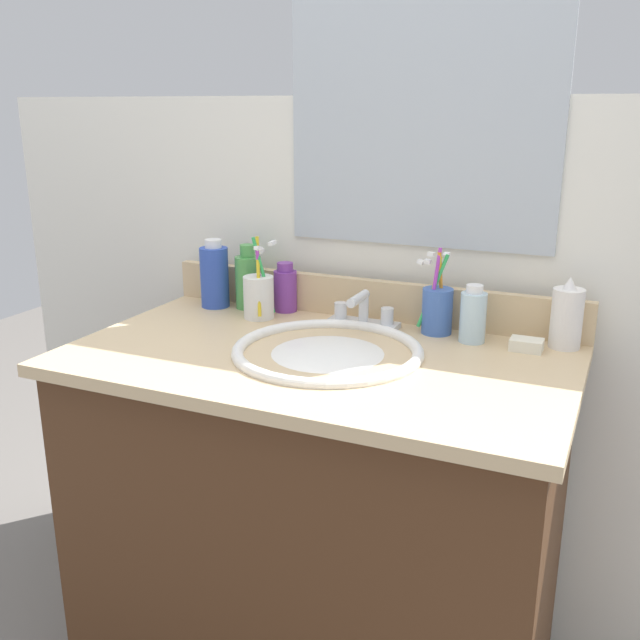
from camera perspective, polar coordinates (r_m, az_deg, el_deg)
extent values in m
cube|color=#4C2D19|center=(1.60, -0.18, -16.86)|extent=(0.95, 0.53, 0.78)
cube|color=#D1B284|center=(1.42, -0.20, -3.17)|extent=(0.99, 0.58, 0.03)
cube|color=#D1B284|center=(1.65, 3.75, 1.72)|extent=(0.99, 0.02, 0.09)
cube|color=white|center=(1.77, 4.32, -4.16)|extent=(2.09, 0.04, 1.30)
cube|color=#B2BCC6|center=(1.60, 8.04, 15.82)|extent=(0.60, 0.01, 0.56)
torus|color=white|center=(1.42, 0.61, -2.49)|extent=(0.38, 0.38, 0.02)
ellipsoid|color=white|center=(1.43, 0.60, -4.18)|extent=(0.33, 0.33, 0.11)
cylinder|color=#B2B5BA|center=(1.44, 0.60, -5.48)|extent=(0.04, 0.04, 0.01)
cube|color=silver|center=(1.59, 3.47, -0.28)|extent=(0.16, 0.05, 0.01)
cylinder|color=silver|center=(1.58, 3.49, 0.97)|extent=(0.02, 0.02, 0.06)
cylinder|color=silver|center=(1.54, 3.05, 1.72)|extent=(0.02, 0.09, 0.02)
cylinder|color=silver|center=(1.61, 1.65, 0.78)|extent=(0.03, 0.03, 0.04)
cylinder|color=silver|center=(1.57, 5.37, 0.32)|extent=(0.03, 0.03, 0.04)
cylinder|color=#7A3899|center=(1.70, -2.77, 2.32)|extent=(0.05, 0.05, 0.10)
cylinder|color=#7A3899|center=(1.69, -2.80, 4.24)|extent=(0.04, 0.04, 0.02)
cylinder|color=white|center=(1.52, 19.04, 0.12)|extent=(0.06, 0.06, 0.12)
cone|color=white|center=(1.50, 19.30, 2.79)|extent=(0.03, 0.03, 0.02)
cylinder|color=#2D4CB2|center=(1.75, -8.39, 3.38)|extent=(0.07, 0.07, 0.14)
cylinder|color=white|center=(1.73, -8.51, 6.04)|extent=(0.04, 0.04, 0.02)
cylinder|color=#4C9E4C|center=(1.73, -5.73, 3.00)|extent=(0.06, 0.06, 0.13)
cylinder|color=#4C9E4C|center=(1.71, -5.81, 5.51)|extent=(0.04, 0.04, 0.03)
cylinder|color=silver|center=(1.51, 12.08, 0.19)|extent=(0.05, 0.05, 0.10)
cylinder|color=white|center=(1.49, 12.22, 2.42)|extent=(0.03, 0.03, 0.02)
cylinder|color=#3F66B7|center=(1.55, 9.31, 0.71)|extent=(0.07, 0.07, 0.10)
cylinder|color=green|center=(1.54, 8.97, 2.29)|extent=(0.06, 0.03, 0.16)
cube|color=white|center=(1.52, 8.02, 4.61)|extent=(0.01, 0.02, 0.01)
cylinder|color=#B23FBF|center=(1.53, 9.06, 2.43)|extent=(0.02, 0.03, 0.18)
cube|color=white|center=(1.51, 8.84, 5.21)|extent=(0.01, 0.02, 0.01)
cylinder|color=orange|center=(1.55, 9.62, 2.41)|extent=(0.02, 0.03, 0.17)
cube|color=white|center=(1.54, 10.03, 5.09)|extent=(0.01, 0.02, 0.01)
cylinder|color=yellow|center=(1.54, 8.95, 2.16)|extent=(0.03, 0.02, 0.16)
cube|color=white|center=(1.52, 8.58, 4.63)|extent=(0.01, 0.02, 0.01)
cylinder|color=white|center=(1.65, -4.91, 1.82)|extent=(0.07, 0.07, 0.10)
cylinder|color=green|center=(1.63, -4.52, 3.55)|extent=(0.05, 0.03, 0.18)
cube|color=white|center=(1.62, -3.82, 6.14)|extent=(0.01, 0.02, 0.01)
cylinder|color=#B23FBF|center=(1.65, -4.86, 3.21)|extent=(0.02, 0.04, 0.15)
cube|color=white|center=(1.65, -4.80, 5.49)|extent=(0.01, 0.02, 0.01)
cylinder|color=yellow|center=(1.62, -4.93, 3.47)|extent=(0.04, 0.06, 0.17)
cube|color=white|center=(1.58, -4.94, 5.71)|extent=(0.01, 0.02, 0.02)
cube|color=white|center=(1.49, 16.11, -1.90)|extent=(0.06, 0.04, 0.02)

